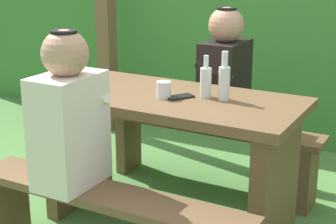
% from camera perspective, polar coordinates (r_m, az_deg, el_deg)
% --- Properties ---
extents(ground_plane, '(12.00, 12.00, 0.00)m').
position_cam_1_polar(ground_plane, '(3.13, 0.00, -11.61)').
color(ground_plane, '#50823F').
extents(hedge_backdrop, '(6.40, 0.85, 1.79)m').
position_cam_1_polar(hedge_backdrop, '(4.61, 12.08, 9.19)').
color(hedge_backdrop, '#3B7D32').
rests_on(hedge_backdrop, ground_plane).
extents(pergola_post_left, '(0.12, 0.12, 2.03)m').
position_cam_1_polar(pergola_post_left, '(4.45, -6.52, 10.75)').
color(pergola_post_left, brown).
rests_on(pergola_post_left, ground_plane).
extents(picnic_table, '(1.40, 0.64, 0.75)m').
position_cam_1_polar(picnic_table, '(2.91, 0.00, -2.80)').
color(picnic_table, brown).
rests_on(picnic_table, ground_plane).
extents(bench_near, '(1.40, 0.24, 0.43)m').
position_cam_1_polar(bench_near, '(2.56, -6.23, -10.77)').
color(bench_near, brown).
rests_on(bench_near, ground_plane).
extents(bench_far, '(1.40, 0.24, 0.43)m').
position_cam_1_polar(bench_far, '(3.46, 4.52, -3.06)').
color(bench_far, brown).
rests_on(bench_far, ground_plane).
extents(person_white_shirt, '(0.25, 0.35, 0.72)m').
position_cam_1_polar(person_white_shirt, '(2.50, -10.27, -0.35)').
color(person_white_shirt, silver).
rests_on(person_white_shirt, bench_near).
extents(person_black_coat, '(0.25, 0.35, 0.72)m').
position_cam_1_polar(person_black_coat, '(3.30, 5.91, 4.12)').
color(person_black_coat, black).
rests_on(person_black_coat, bench_far).
extents(drinking_glass, '(0.08, 0.08, 0.09)m').
position_cam_1_polar(drinking_glass, '(2.78, -0.45, 2.33)').
color(drinking_glass, silver).
rests_on(drinking_glass, picnic_table).
extents(bottle_left, '(0.06, 0.06, 0.25)m').
position_cam_1_polar(bottle_left, '(2.74, 5.88, 3.26)').
color(bottle_left, silver).
rests_on(bottle_left, picnic_table).
extents(bottle_right, '(0.06, 0.06, 0.22)m').
position_cam_1_polar(bottle_right, '(2.79, 3.95, 3.22)').
color(bottle_right, silver).
rests_on(bottle_right, picnic_table).
extents(cell_phone, '(0.13, 0.16, 0.01)m').
position_cam_1_polar(cell_phone, '(2.79, 1.25, 1.59)').
color(cell_phone, black).
rests_on(cell_phone, picnic_table).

